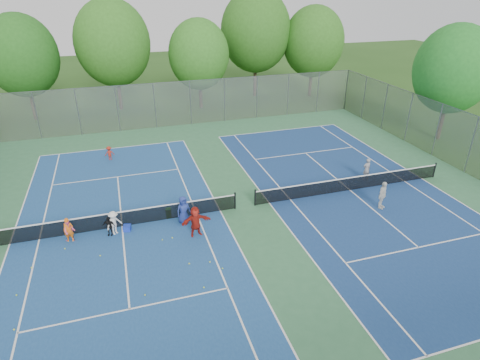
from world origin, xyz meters
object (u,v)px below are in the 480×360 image
(net_left, at_px, (121,219))
(net_right, at_px, (351,184))
(ball_crate, at_px, (127,228))
(instructor, at_px, (367,169))
(ball_hopper, at_px, (169,213))

(net_left, distance_m, net_right, 14.00)
(ball_crate, bearing_deg, net_left, 117.58)
(ball_crate, relative_size, instructor, 0.25)
(net_right, bearing_deg, ball_crate, -177.96)
(net_left, relative_size, ball_crate, 34.13)
(net_left, height_order, instructor, instructor)
(net_left, xyz_separation_m, ball_crate, (0.26, -0.49, -0.29))
(ball_crate, xyz_separation_m, ball_hopper, (2.30, 0.68, 0.12))
(net_right, distance_m, ball_crate, 13.76)
(net_right, relative_size, instructor, 8.47)
(net_left, bearing_deg, net_right, 0.00)
(net_left, relative_size, ball_hopper, 22.57)
(ball_hopper, bearing_deg, net_left, -175.81)
(net_right, xyz_separation_m, instructor, (1.79, 1.06, 0.30))
(instructor, bearing_deg, ball_crate, 2.34)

